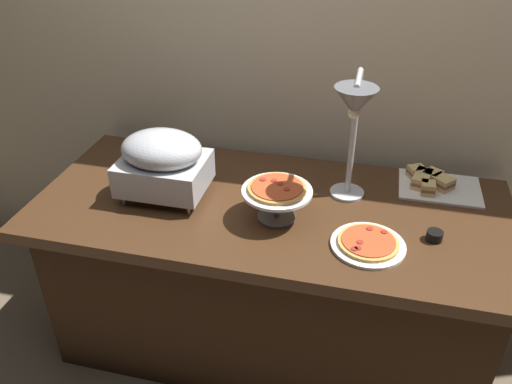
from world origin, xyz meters
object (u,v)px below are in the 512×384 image
(pizza_plate_front, at_px, (368,244))
(sauce_cup_near, at_px, (435,235))
(pizza_plate_center, at_px, (277,193))
(heat_lamp, at_px, (354,114))
(chafing_dish, at_px, (163,161))
(sandwich_platter, at_px, (432,183))

(pizza_plate_front, relative_size, sauce_cup_near, 4.51)
(pizza_plate_center, xyz_separation_m, sauce_cup_near, (0.58, -0.00, -0.09))
(pizza_plate_center, height_order, sauce_cup_near, pizza_plate_center)
(pizza_plate_center, bearing_deg, heat_lamp, 20.23)
(sauce_cup_near, bearing_deg, pizza_plate_front, -157.61)
(chafing_dish, height_order, pizza_plate_front, chafing_dish)
(chafing_dish, distance_m, heat_lamp, 0.77)
(pizza_plate_front, bearing_deg, sandwich_platter, 63.04)
(chafing_dish, distance_m, pizza_plate_front, 0.85)
(pizza_plate_front, bearing_deg, sauce_cup_near, 22.39)
(chafing_dish, distance_m, sandwich_platter, 1.12)
(chafing_dish, relative_size, sandwich_platter, 1.03)
(pizza_plate_front, bearing_deg, pizza_plate_center, 164.38)
(heat_lamp, xyz_separation_m, pizza_plate_front, (0.10, -0.19, -0.41))
(pizza_plate_center, bearing_deg, pizza_plate_front, -15.62)
(chafing_dish, bearing_deg, heat_lamp, 2.90)
(sandwich_platter, distance_m, sauce_cup_near, 0.37)
(pizza_plate_center, distance_m, sandwich_platter, 0.70)
(sauce_cup_near, bearing_deg, chafing_dish, 176.82)
(chafing_dish, relative_size, pizza_plate_center, 1.28)
(pizza_plate_center, relative_size, sandwich_platter, 0.80)
(chafing_dish, bearing_deg, sauce_cup_near, -3.18)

